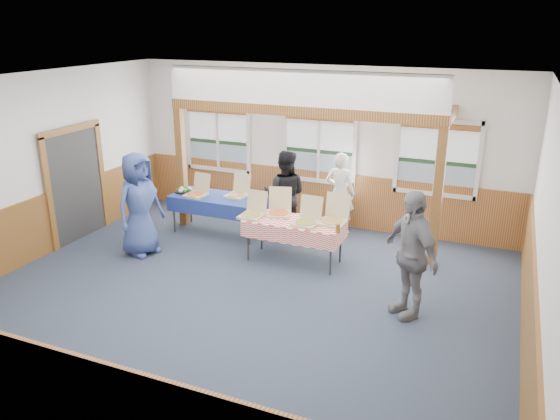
{
  "coord_description": "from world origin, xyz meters",
  "views": [
    {
      "loc": [
        3.45,
        -6.7,
        4.01
      ],
      "look_at": [
        0.19,
        1.0,
        1.09
      ],
      "focal_mm": 35.0,
      "sensor_mm": 36.0,
      "label": 1
    }
  ],
  "objects_px": {
    "person_grey": "(411,254)",
    "man_blue": "(139,204)",
    "table_right": "(294,224)",
    "woman_black": "(285,195)",
    "woman_white": "(340,193)",
    "table_left": "(218,199)"
  },
  "relations": [
    {
      "from": "table_left",
      "to": "man_blue",
      "type": "bearing_deg",
      "value": -102.43
    },
    {
      "from": "table_right",
      "to": "woman_white",
      "type": "bearing_deg",
      "value": 82.82
    },
    {
      "from": "table_right",
      "to": "person_grey",
      "type": "bearing_deg",
      "value": -22.57
    },
    {
      "from": "person_grey",
      "to": "table_right",
      "type": "bearing_deg",
      "value": -161.55
    },
    {
      "from": "woman_white",
      "to": "person_grey",
      "type": "bearing_deg",
      "value": 126.03
    },
    {
      "from": "person_grey",
      "to": "woman_white",
      "type": "bearing_deg",
      "value": 168.72
    },
    {
      "from": "table_left",
      "to": "person_grey",
      "type": "bearing_deg",
      "value": -7.03
    },
    {
      "from": "table_left",
      "to": "table_right",
      "type": "xyz_separation_m",
      "value": [
        1.88,
        -0.68,
        -0.0
      ]
    },
    {
      "from": "woman_black",
      "to": "person_grey",
      "type": "relative_size",
      "value": 0.93
    },
    {
      "from": "woman_black",
      "to": "person_grey",
      "type": "xyz_separation_m",
      "value": [
        2.73,
        -2.03,
        0.07
      ]
    },
    {
      "from": "table_left",
      "to": "man_blue",
      "type": "height_order",
      "value": "man_blue"
    },
    {
      "from": "table_right",
      "to": "woman_black",
      "type": "bearing_deg",
      "value": 123.95
    },
    {
      "from": "table_left",
      "to": "person_grey",
      "type": "distance_m",
      "value": 4.39
    },
    {
      "from": "woman_white",
      "to": "man_blue",
      "type": "xyz_separation_m",
      "value": [
        -2.96,
        -2.38,
        0.12
      ]
    },
    {
      "from": "person_grey",
      "to": "man_blue",
      "type": "bearing_deg",
      "value": -139.35
    },
    {
      "from": "table_left",
      "to": "table_right",
      "type": "bearing_deg",
      "value": -3.78
    },
    {
      "from": "woman_white",
      "to": "woman_black",
      "type": "xyz_separation_m",
      "value": [
        -0.89,
        -0.66,
        0.05
      ]
    },
    {
      "from": "table_right",
      "to": "woman_white",
      "type": "distance_m",
      "value": 1.68
    },
    {
      "from": "table_left",
      "to": "table_right",
      "type": "relative_size",
      "value": 1.14
    },
    {
      "from": "table_left",
      "to": "woman_black",
      "type": "height_order",
      "value": "woman_black"
    },
    {
      "from": "woman_white",
      "to": "person_grey",
      "type": "distance_m",
      "value": 3.27
    },
    {
      "from": "woman_white",
      "to": "woman_black",
      "type": "distance_m",
      "value": 1.11
    }
  ]
}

